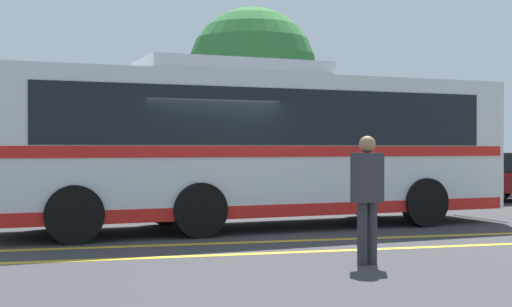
{
  "coord_description": "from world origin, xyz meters",
  "views": [
    {
      "loc": [
        -2.5,
        -13.55,
        1.63
      ],
      "look_at": [
        1.11,
        0.49,
        1.51
      ],
      "focal_mm": 50.0,
      "sensor_mm": 36.0,
      "label": 1
    }
  ],
  "objects_px": {
    "parked_car_1": "(37,181)",
    "parked_car_3": "(485,177)",
    "tree_0": "(252,72)",
    "pedestrian_0": "(367,191)",
    "parked_car_2": "(295,181)",
    "transit_bus": "(255,142)"
  },
  "relations": [
    {
      "from": "parked_car_1",
      "to": "tree_0",
      "type": "height_order",
      "value": "tree_0"
    },
    {
      "from": "parked_car_2",
      "to": "pedestrian_0",
      "type": "distance_m",
      "value": 9.91
    },
    {
      "from": "transit_bus",
      "to": "parked_car_2",
      "type": "relative_size",
      "value": 2.51
    },
    {
      "from": "pedestrian_0",
      "to": "parked_car_2",
      "type": "bearing_deg",
      "value": 64.75
    },
    {
      "from": "parked_car_2",
      "to": "parked_car_3",
      "type": "height_order",
      "value": "parked_car_3"
    },
    {
      "from": "parked_car_3",
      "to": "pedestrian_0",
      "type": "height_order",
      "value": "pedestrian_0"
    },
    {
      "from": "transit_bus",
      "to": "parked_car_2",
      "type": "bearing_deg",
      "value": 146.22
    },
    {
      "from": "parked_car_2",
      "to": "parked_car_3",
      "type": "distance_m",
      "value": 6.08
    },
    {
      "from": "parked_car_1",
      "to": "parked_car_3",
      "type": "height_order",
      "value": "parked_car_1"
    },
    {
      "from": "pedestrian_0",
      "to": "tree_0",
      "type": "bearing_deg",
      "value": 68.14
    },
    {
      "from": "tree_0",
      "to": "parked_car_3",
      "type": "bearing_deg",
      "value": -45.07
    },
    {
      "from": "parked_car_1",
      "to": "parked_car_2",
      "type": "bearing_deg",
      "value": 92.96
    },
    {
      "from": "parked_car_1",
      "to": "parked_car_3",
      "type": "xyz_separation_m",
      "value": [
        12.96,
        0.08,
        -0.03
      ]
    },
    {
      "from": "parked_car_3",
      "to": "tree_0",
      "type": "height_order",
      "value": "tree_0"
    },
    {
      "from": "parked_car_1",
      "to": "parked_car_3",
      "type": "relative_size",
      "value": 1.2
    },
    {
      "from": "parked_car_1",
      "to": "parked_car_2",
      "type": "xyz_separation_m",
      "value": [
        6.88,
        -0.09,
        -0.07
      ]
    },
    {
      "from": "parked_car_1",
      "to": "tree_0",
      "type": "xyz_separation_m",
      "value": [
        7.16,
        5.89,
        3.58
      ]
    },
    {
      "from": "transit_bus",
      "to": "pedestrian_0",
      "type": "bearing_deg",
      "value": -3.44
    },
    {
      "from": "parked_car_1",
      "to": "parked_car_2",
      "type": "distance_m",
      "value": 6.88
    },
    {
      "from": "transit_bus",
      "to": "parked_car_1",
      "type": "xyz_separation_m",
      "value": [
        -4.51,
        4.95,
        -0.97
      ]
    },
    {
      "from": "transit_bus",
      "to": "pedestrian_0",
      "type": "distance_m",
      "value": 4.91
    },
    {
      "from": "pedestrian_0",
      "to": "tree_0",
      "type": "distance_m",
      "value": 16.19
    }
  ]
}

